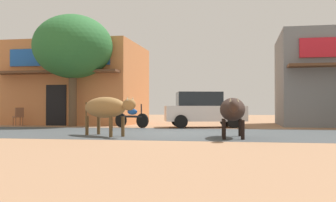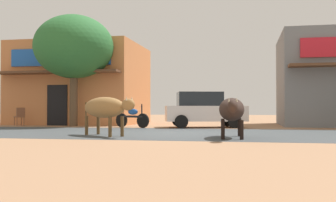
{
  "view_description": "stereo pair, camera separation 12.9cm",
  "coord_description": "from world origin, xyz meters",
  "px_view_note": "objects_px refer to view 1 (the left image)",
  "views": [
    {
      "loc": [
        2.48,
        -14.36,
        0.9
      ],
      "look_at": [
        -0.4,
        1.1,
        1.17
      ],
      "focal_mm": 43.49,
      "sensor_mm": 36.0,
      "label": 1
    },
    {
      "loc": [
        2.61,
        -14.34,
        0.9
      ],
      "look_at": [
        -0.4,
        1.1,
        1.17
      ],
      "focal_mm": 43.49,
      "sensor_mm": 36.0,
      "label": 2
    }
  ],
  "objects_px": {
    "cafe_chair_near_tree": "(19,116)",
    "roadside_tree": "(73,47)",
    "parked_motorcycle": "(132,117)",
    "parked_hatchback_car": "(203,109)",
    "cow_near_brown": "(106,108)",
    "cow_far_dark": "(232,110)"
  },
  "relations": [
    {
      "from": "cow_near_brown",
      "to": "parked_motorcycle",
      "type": "bearing_deg",
      "value": 97.07
    },
    {
      "from": "parked_hatchback_car",
      "to": "roadside_tree",
      "type": "bearing_deg",
      "value": 179.91
    },
    {
      "from": "cow_near_brown",
      "to": "cafe_chair_near_tree",
      "type": "xyz_separation_m",
      "value": [
        -6.83,
        6.31,
        -0.4
      ]
    },
    {
      "from": "parked_motorcycle",
      "to": "cow_near_brown",
      "type": "bearing_deg",
      "value": -82.93
    },
    {
      "from": "roadside_tree",
      "to": "cow_far_dark",
      "type": "distance_m",
      "value": 10.79
    },
    {
      "from": "parked_hatchback_car",
      "to": "cow_near_brown",
      "type": "bearing_deg",
      "value": -111.54
    },
    {
      "from": "cow_far_dark",
      "to": "cafe_chair_near_tree",
      "type": "relative_size",
      "value": 3.03
    },
    {
      "from": "cow_near_brown",
      "to": "cafe_chair_near_tree",
      "type": "bearing_deg",
      "value": 137.29
    },
    {
      "from": "parked_hatchback_car",
      "to": "parked_motorcycle",
      "type": "height_order",
      "value": "parked_hatchback_car"
    },
    {
      "from": "cafe_chair_near_tree",
      "to": "roadside_tree",
      "type": "bearing_deg",
      "value": 1.5
    },
    {
      "from": "parked_hatchback_car",
      "to": "cafe_chair_near_tree",
      "type": "distance_m",
      "value": 9.36
    },
    {
      "from": "roadside_tree",
      "to": "cow_near_brown",
      "type": "relative_size",
      "value": 2.28
    },
    {
      "from": "roadside_tree",
      "to": "cow_near_brown",
      "type": "distance_m",
      "value": 8.09
    },
    {
      "from": "roadside_tree",
      "to": "parked_motorcycle",
      "type": "relative_size",
      "value": 3.06
    },
    {
      "from": "parked_hatchback_car",
      "to": "cafe_chair_near_tree",
      "type": "xyz_separation_m",
      "value": [
        -9.35,
        -0.07,
        -0.33
      ]
    },
    {
      "from": "parked_hatchback_car",
      "to": "cafe_chair_near_tree",
      "type": "bearing_deg",
      "value": -179.6
    },
    {
      "from": "parked_hatchback_car",
      "to": "cow_far_dark",
      "type": "height_order",
      "value": "parked_hatchback_car"
    },
    {
      "from": "roadside_tree",
      "to": "cow_far_dark",
      "type": "bearing_deg",
      "value": -39.21
    },
    {
      "from": "roadside_tree",
      "to": "cow_far_dark",
      "type": "xyz_separation_m",
      "value": [
        8.01,
        -6.53,
        -3.09
      ]
    },
    {
      "from": "parked_motorcycle",
      "to": "cafe_chair_near_tree",
      "type": "height_order",
      "value": "parked_motorcycle"
    },
    {
      "from": "cow_far_dark",
      "to": "roadside_tree",
      "type": "bearing_deg",
      "value": 140.79
    },
    {
      "from": "roadside_tree",
      "to": "parked_motorcycle",
      "type": "bearing_deg",
      "value": -13.16
    }
  ]
}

